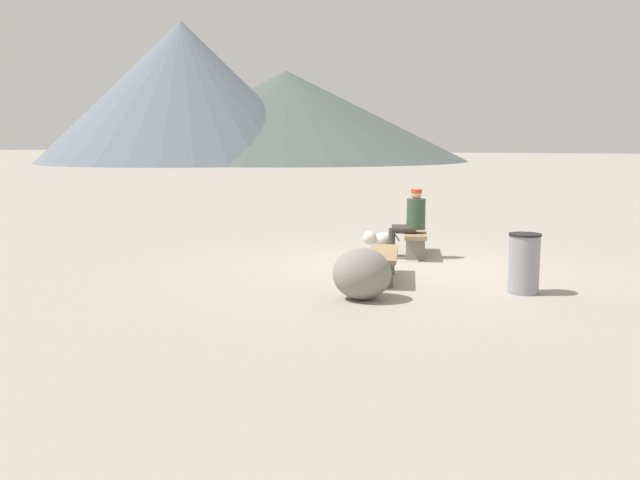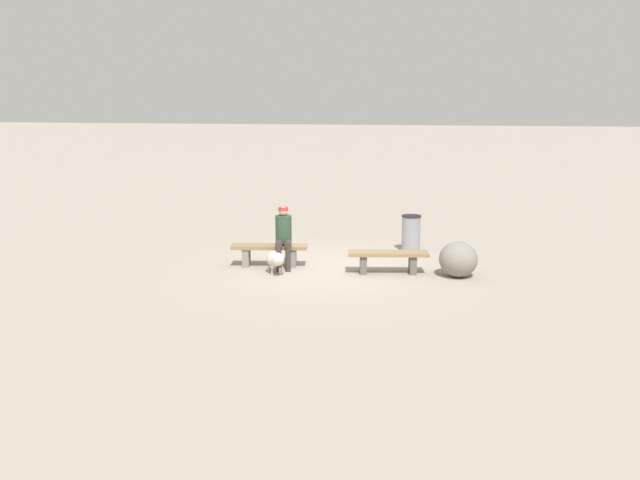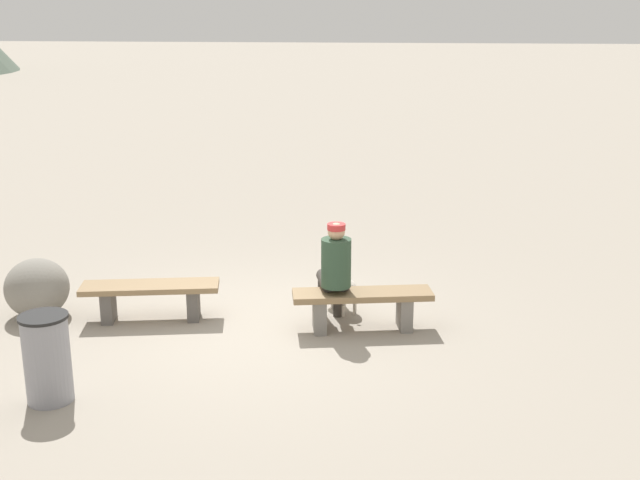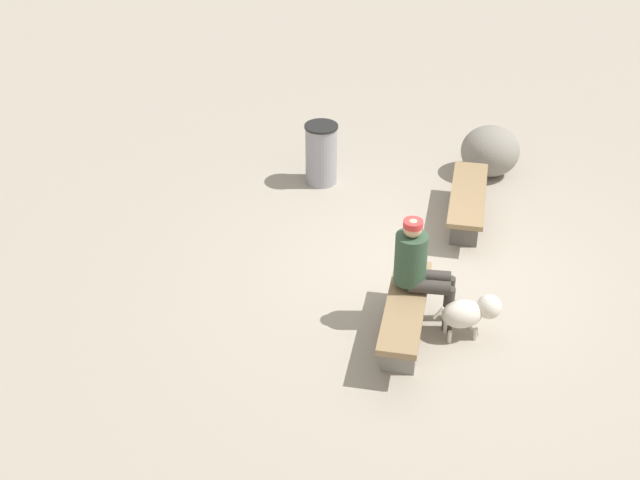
{
  "view_description": "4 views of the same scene",
  "coord_description": "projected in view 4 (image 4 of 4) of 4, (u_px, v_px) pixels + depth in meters",
  "views": [
    {
      "loc": [
        -11.95,
        -2.76,
        2.2
      ],
      "look_at": [
        -0.5,
        1.39,
        0.47
      ],
      "focal_mm": 39.87,
      "sensor_mm": 36.0,
      "label": 1
    },
    {
      "loc": [
        -3.07,
        12.85,
        3.38
      ],
      "look_at": [
        0.36,
        -0.81,
        0.44
      ],
      "focal_mm": 36.16,
      "sensor_mm": 36.0,
      "label": 2
    },
    {
      "loc": [
        1.99,
        -8.49,
        3.53
      ],
      "look_at": [
        0.67,
        0.73,
        0.89
      ],
      "focal_mm": 44.27,
      "sensor_mm": 36.0,
      "label": 3
    },
    {
      "loc": [
        8.17,
        2.19,
        5.91
      ],
      "look_at": [
        0.98,
        -1.0,
        0.8
      ],
      "focal_mm": 48.54,
      "sensor_mm": 36.0,
      "label": 4
    }
  ],
  "objects": [
    {
      "name": "ground",
      "position": [
        431.0,
        276.0,
        10.24
      ],
      "size": [
        210.0,
        210.0,
        0.06
      ],
      "primitive_type": "cube",
      "color": "#9E9384"
    },
    {
      "name": "boulder",
      "position": [
        490.0,
        151.0,
        12.11
      ],
      "size": [
        0.98,
        1.01,
        0.72
      ],
      "primitive_type": "ellipsoid",
      "rotation": [
        0.0,
        0.0,
        1.88
      ],
      "color": "gray",
      "rests_on": "ground"
    },
    {
      "name": "dog",
      "position": [
        470.0,
        312.0,
        9.1
      ],
      "size": [
        0.54,
        0.65,
        0.49
      ],
      "rotation": [
        0.0,
        0.0,
        2.15
      ],
      "color": "beige",
      "rests_on": "ground"
    },
    {
      "name": "seated_person",
      "position": [
        419.0,
        265.0,
        9.07
      ],
      "size": [
        0.46,
        0.67,
        1.3
      ],
      "rotation": [
        0.0,
        0.0,
        0.28
      ],
      "color": "#2D4733",
      "rests_on": "ground"
    },
    {
      "name": "bench_right",
      "position": [
        405.0,
        314.0,
        9.05
      ],
      "size": [
        1.66,
        0.75,
        0.47
      ],
      "rotation": [
        0.0,
        0.0,
        0.22
      ],
      "color": "gray",
      "rests_on": "ground"
    },
    {
      "name": "bench_left",
      "position": [
        467.0,
        201.0,
        11.03
      ],
      "size": [
        1.69,
        0.79,
        0.45
      ],
      "rotation": [
        0.0,
        0.0,
        0.22
      ],
      "color": "#605B56",
      "rests_on": "ground"
    },
    {
      "name": "trash_bin",
      "position": [
        321.0,
        154.0,
        11.87
      ],
      "size": [
        0.46,
        0.46,
        0.87
      ],
      "color": "gray",
      "rests_on": "ground"
    }
  ]
}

